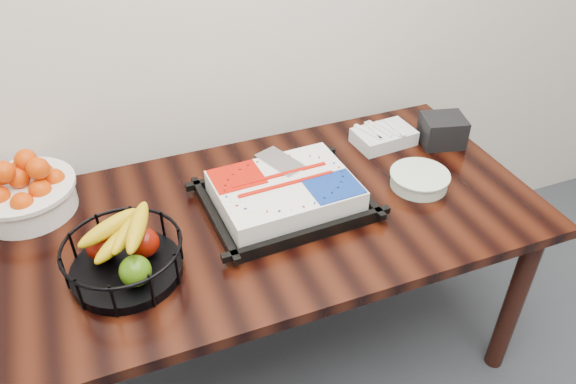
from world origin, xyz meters
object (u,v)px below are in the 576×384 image
object	(u,v)px
tangerine_bowl	(23,188)
plate_stack	(419,180)
table	(269,231)
fruit_basket	(123,255)
cake_tray	(285,195)
napkin_box	(443,130)

from	to	relation	value
tangerine_bowl	plate_stack	world-z (taller)	tangerine_bowl
table	fruit_basket	xyz separation A→B (m)	(-0.48, -0.12, 0.16)
cake_tray	table	bearing A→B (deg)	-172.63
fruit_basket	plate_stack	size ratio (longest dim) A/B	1.64
fruit_basket	napkin_box	xyz separation A→B (m)	(1.25, 0.28, -0.02)
plate_stack	napkin_box	size ratio (longest dim) A/B	1.32
fruit_basket	plate_stack	distance (m)	1.03
cake_tray	fruit_basket	distance (m)	0.56
tangerine_bowl	plate_stack	size ratio (longest dim) A/B	1.60
fruit_basket	napkin_box	distance (m)	1.28
plate_stack	tangerine_bowl	bearing A→B (deg)	164.35
fruit_basket	napkin_box	world-z (taller)	fruit_basket
plate_stack	cake_tray	bearing A→B (deg)	172.24
cake_tray	tangerine_bowl	size ratio (longest dim) A/B	1.59
fruit_basket	cake_tray	bearing A→B (deg)	13.45
cake_tray	fruit_basket	size ratio (longest dim) A/B	1.55
fruit_basket	napkin_box	size ratio (longest dim) A/B	2.16
table	cake_tray	bearing A→B (deg)	7.37
tangerine_bowl	napkin_box	bearing A→B (deg)	-5.54
table	napkin_box	bearing A→B (deg)	11.25
cake_tray	napkin_box	distance (m)	0.73
cake_tray	plate_stack	distance (m)	0.49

